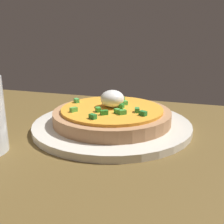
% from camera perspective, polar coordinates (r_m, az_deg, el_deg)
% --- Properties ---
extents(dining_table, '(1.21, 0.71, 0.02)m').
position_cam_1_polar(dining_table, '(0.45, -7.93, -9.13)').
color(dining_table, brown).
rests_on(dining_table, ground).
extents(plate, '(0.30, 0.30, 0.01)m').
position_cam_1_polar(plate, '(0.54, -0.00, -2.68)').
color(plate, silver).
rests_on(plate, dining_table).
extents(pizza, '(0.22, 0.22, 0.06)m').
position_cam_1_polar(pizza, '(0.53, 0.00, -0.50)').
color(pizza, tan).
rests_on(pizza, plate).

